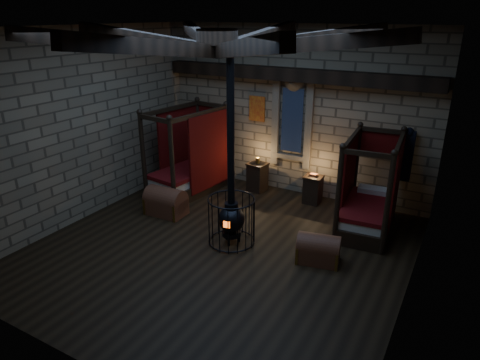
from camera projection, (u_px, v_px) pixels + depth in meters
The scene contains 8 objects.
room at pixel (220, 55), 7.32m from camera, with size 7.02×7.02×4.29m.
bed_left at pixel (190, 171), 11.20m from camera, with size 1.39×2.24×2.20m.
bed_right at pixel (368, 207), 9.25m from camera, with size 1.19×2.04×2.05m.
trunk_left at pixel (166, 202), 9.98m from camera, with size 0.93×0.60×0.67m.
trunk_right at pixel (318, 250), 8.06m from camera, with size 0.87×0.65×0.58m.
nightstand_left at pixel (257, 177), 11.28m from camera, with size 0.53×0.52×0.93m.
nightstand_right at pixel (313, 189), 10.55m from camera, with size 0.44×0.42×0.77m.
stove at pixel (231, 216), 8.61m from camera, with size 0.96×0.96×4.05m.
Camera 1 is at (4.02, -6.36, 4.42)m, focal length 32.00 mm.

